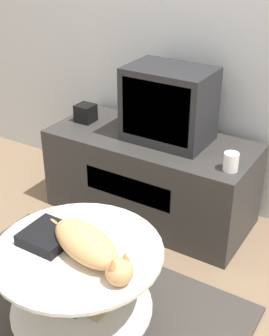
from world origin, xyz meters
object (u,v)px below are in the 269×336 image
(speaker, at_px, (86,113))
(dvd_box, at_px, (48,236))
(tv, at_px, (169,105))
(cat, at_px, (89,246))

(speaker, distance_m, dvd_box, 1.24)
(tv, xyz_separation_m, cat, (0.22, -1.12, -0.23))
(cat, bearing_deg, speaker, 144.20)
(dvd_box, height_order, cat, cat)
(dvd_box, xyz_separation_m, cat, (0.23, -0.00, 0.04))
(dvd_box, relative_size, cat, 0.36)
(dvd_box, bearing_deg, speaker, 118.96)
(tv, relative_size, dvd_box, 2.39)
(dvd_box, distance_m, cat, 0.24)
(cat, bearing_deg, tv, 118.06)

